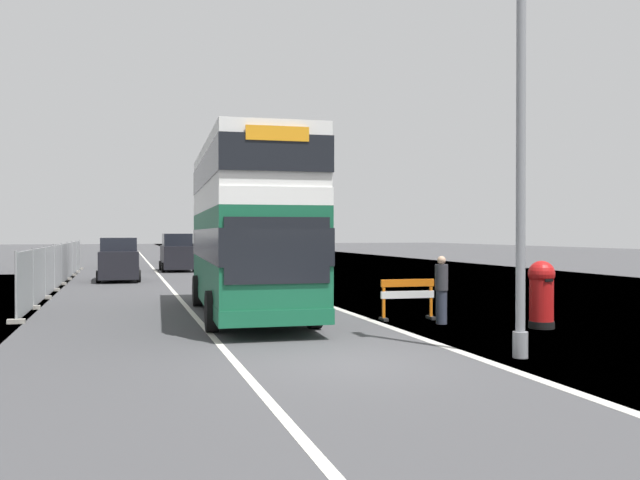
# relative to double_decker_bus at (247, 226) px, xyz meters

# --- Properties ---
(ground) EXTENTS (140.00, 280.00, 0.10)m
(ground) POSITION_rel_double_decker_bus_xyz_m (1.00, -7.32, -2.64)
(ground) COLOR #424244
(double_decker_bus) EXTENTS (3.16, 10.24, 4.88)m
(double_decker_bus) POSITION_rel_double_decker_bus_xyz_m (0.00, 0.00, 0.00)
(double_decker_bus) COLOR #145638
(double_decker_bus) RESTS_ON ground
(lamppost_foreground) EXTENTS (0.29, 0.70, 8.69)m
(lamppost_foreground) POSITION_rel_double_decker_bus_xyz_m (3.81, -8.06, 1.51)
(lamppost_foreground) COLOR gray
(lamppost_foreground) RESTS_ON ground
(red_pillar_postbox) EXTENTS (0.66, 0.66, 1.69)m
(red_pillar_postbox) POSITION_rel_double_decker_bus_xyz_m (6.58, -4.75, -1.67)
(red_pillar_postbox) COLOR black
(red_pillar_postbox) RESTS_ON ground
(roadworks_barrier) EXTENTS (1.54, 0.52, 1.12)m
(roadworks_barrier) POSITION_rel_double_decker_bus_xyz_m (4.02, -2.33, -1.91)
(roadworks_barrier) COLOR orange
(roadworks_barrier) RESTS_ON ground
(construction_site_fence) EXTENTS (0.44, 27.40, 1.92)m
(construction_site_fence) POSITION_rel_double_decker_bus_xyz_m (-6.16, 13.50, -1.68)
(construction_site_fence) COLOR #A8AAAD
(construction_site_fence) RESTS_ON ground
(car_oncoming_near) EXTENTS (2.05, 4.45, 2.15)m
(car_oncoming_near) POSITION_rel_double_decker_bus_xyz_m (-3.66, 15.63, -1.57)
(car_oncoming_near) COLOR black
(car_oncoming_near) RESTS_ON ground
(car_receding_mid) EXTENTS (2.06, 4.33, 2.35)m
(car_receding_mid) POSITION_rel_double_decker_bus_xyz_m (-0.19, 23.54, -1.50)
(car_receding_mid) COLOR black
(car_receding_mid) RESTS_ON ground
(car_receding_far) EXTENTS (2.03, 3.85, 1.99)m
(car_receding_far) POSITION_rel_double_decker_bus_xyz_m (-3.73, 29.65, -1.66)
(car_receding_far) COLOR slate
(car_receding_far) RESTS_ON ground
(car_far_side) EXTENTS (2.05, 4.45, 2.02)m
(car_far_side) POSITION_rel_double_decker_bus_xyz_m (0.70, 36.07, -1.65)
(car_far_side) COLOR gray
(car_far_side) RESTS_ON ground
(pedestrian_at_kerb) EXTENTS (0.34, 0.34, 1.78)m
(pedestrian_at_kerb) POSITION_rel_double_decker_bus_xyz_m (4.53, -3.34, -1.70)
(pedestrian_at_kerb) COLOR #2D3342
(pedestrian_at_kerb) RESTS_ON ground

